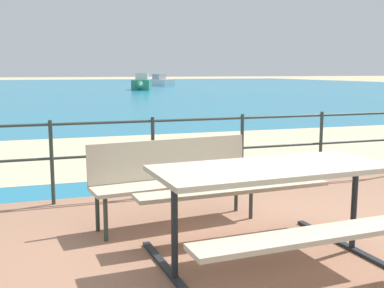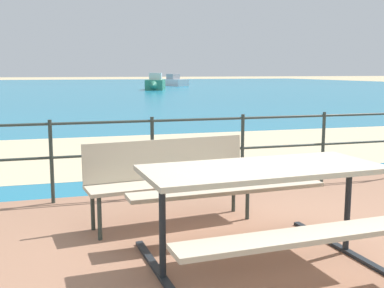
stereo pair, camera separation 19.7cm
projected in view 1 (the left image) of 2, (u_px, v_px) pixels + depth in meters
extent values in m
plane|color=tan|center=(298.00, 272.00, 3.75)|extent=(240.00, 240.00, 0.00)
cube|color=#996B51|center=(298.00, 268.00, 3.75)|extent=(6.40, 5.20, 0.06)
cube|color=teal|center=(57.00, 89.00, 41.25)|extent=(90.00, 90.00, 0.01)
cube|color=beige|center=(140.00, 152.00, 9.29)|extent=(54.05, 5.30, 0.01)
cube|color=#BCAD93|center=(273.00, 168.00, 3.63)|extent=(1.88, 0.88, 0.04)
cube|color=#BCAD93|center=(322.00, 234.00, 3.10)|extent=(1.86, 0.36, 0.04)
cube|color=#BCAD93|center=(235.00, 189.00, 4.26)|extent=(1.86, 0.36, 0.04)
cylinder|color=#1E2328|center=(175.00, 229.00, 3.40)|extent=(0.05, 0.05, 0.78)
cube|color=#1E2328|center=(175.00, 278.00, 3.46)|extent=(0.14, 1.53, 0.03)
cylinder|color=#1E2328|center=(354.00, 206.00, 3.98)|extent=(0.05, 0.05, 0.78)
cube|color=#1E2328|center=(352.00, 248.00, 4.04)|extent=(0.14, 1.53, 0.03)
cube|color=#BCAD93|center=(177.00, 183.00, 4.66)|extent=(1.73, 0.60, 0.04)
cube|color=#BCAD93|center=(170.00, 159.00, 4.78)|extent=(1.69, 0.26, 0.39)
cylinder|color=#2D3833|center=(106.00, 218.00, 4.23)|extent=(0.04, 0.04, 0.42)
cylinder|color=#2D3833|center=(97.00, 209.00, 4.50)|extent=(0.04, 0.04, 0.42)
cylinder|color=#2D3833|center=(251.00, 199.00, 4.88)|extent=(0.04, 0.04, 0.42)
cylinder|color=#2D3833|center=(236.00, 192.00, 5.15)|extent=(0.04, 0.04, 0.42)
cylinder|color=#2D3833|center=(52.00, 163.00, 5.36)|extent=(0.04, 0.04, 0.97)
cylinder|color=#2D3833|center=(153.00, 157.00, 5.73)|extent=(0.04, 0.04, 0.97)
cylinder|color=#2D3833|center=(242.00, 152.00, 6.10)|extent=(0.04, 0.04, 0.97)
cylinder|color=#2D3833|center=(321.00, 147.00, 6.47)|extent=(0.04, 0.04, 0.97)
cylinder|color=#2D3833|center=(199.00, 119.00, 5.85)|extent=(5.90, 0.03, 0.03)
cylinder|color=#2D3833|center=(199.00, 150.00, 5.91)|extent=(5.90, 0.03, 0.03)
cube|color=silver|center=(157.00, 82.00, 49.99)|extent=(2.58, 5.28, 0.70)
cube|color=#A5A8AD|center=(159.00, 77.00, 49.58)|extent=(1.20, 1.62, 0.53)
cone|color=silver|center=(145.00, 82.00, 52.30)|extent=(0.74, 0.65, 0.63)
cube|color=#338466|center=(142.00, 85.00, 39.18)|extent=(2.30, 3.36, 0.83)
cube|color=silver|center=(142.00, 76.00, 39.30)|extent=(1.24, 1.20, 0.56)
cone|color=#338466|center=(140.00, 85.00, 37.41)|extent=(0.86, 0.70, 0.75)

